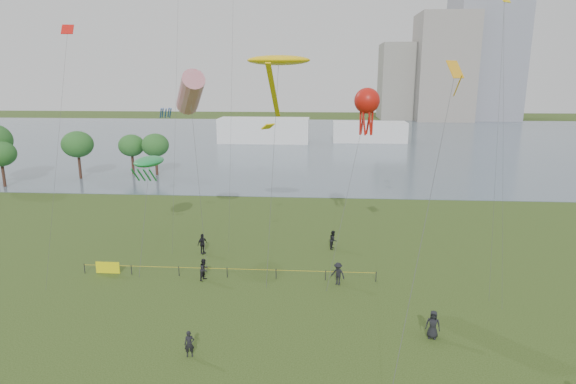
{
  "coord_description": "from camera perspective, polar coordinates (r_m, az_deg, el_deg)",
  "views": [
    {
      "loc": [
        2.36,
        -22.91,
        15.95
      ],
      "look_at": [
        0.0,
        10.0,
        8.0
      ],
      "focal_mm": 30.0,
      "sensor_mm": 36.0,
      "label": 1
    }
  ],
  "objects": [
    {
      "name": "kite_creature",
      "position": [
        47.91,
        -16.15,
        3.47
      ],
      "size": [
        3.04,
        11.05,
        8.49
      ],
      "rotation": [
        0.0,
        0.0,
        0.39
      ],
      "color": "#3F3F42"
    },
    {
      "name": "kite_stingray",
      "position": [
        39.96,
        -1.15,
        15.25
      ],
      "size": [
        5.11,
        10.07,
        17.61
      ],
      "rotation": [
        0.0,
        0.0,
        -0.19
      ],
      "color": "#3F3F42"
    },
    {
      "name": "fence",
      "position": [
        41.49,
        -15.65,
        -8.76
      ],
      "size": [
        24.07,
        0.07,
        1.05
      ],
      "color": "black",
      "rests_on": "ground_plane"
    },
    {
      "name": "building_mid",
      "position": [
        190.02,
        17.92,
        13.83
      ],
      "size": [
        20.0,
        20.0,
        38.0
      ],
      "primitive_type": "cube",
      "color": "gray",
      "rests_on": "ground_plane"
    },
    {
      "name": "kite_delta",
      "position": [
        32.12,
        18.89,
        11.65
      ],
      "size": [
        5.92,
        13.33,
        16.94
      ],
      "rotation": [
        0.0,
        0.0,
        -0.19
      ],
      "color": "#3F3F42"
    },
    {
      "name": "trees",
      "position": [
        82.57,
        -25.65,
        5.07
      ],
      "size": [
        26.89,
        14.95,
        9.18
      ],
      "color": "#362018",
      "rests_on": "ground_plane"
    },
    {
      "name": "building_low",
      "position": [
        193.21,
        13.25,
        12.62
      ],
      "size": [
        16.0,
        18.0,
        28.0
      ],
      "primitive_type": "cube",
      "color": "gray",
      "rests_on": "ground_plane"
    },
    {
      "name": "spectator_a",
      "position": [
        39.59,
        -9.9,
        -9.02
      ],
      "size": [
        0.96,
        1.06,
        1.79
      ],
      "primitive_type": "imported",
      "rotation": [
        0.0,
        0.0,
        1.17
      ],
      "color": "black",
      "rests_on": "ground_plane"
    },
    {
      "name": "kite_octopus",
      "position": [
        41.97,
        9.34,
        10.53
      ],
      "size": [
        4.33,
        8.86,
        15.04
      ],
      "rotation": [
        0.0,
        0.0,
        -0.12
      ],
      "color": "#3F3F42"
    },
    {
      "name": "spectator_g",
      "position": [
        45.92,
        5.39,
        -5.65
      ],
      "size": [
        0.86,
        1.0,
        1.79
      ],
      "primitive_type": "imported",
      "rotation": [
        0.0,
        0.0,
        1.35
      ],
      "color": "black",
      "rests_on": "ground_plane"
    },
    {
      "name": "ground_plane",
      "position": [
        28.02,
        -1.57,
        -21.16
      ],
      "size": [
        400.0,
        400.0,
        0.0
      ],
      "primitive_type": "plane",
      "color": "#263A12"
    },
    {
      "name": "spectator_f",
      "position": [
        29.88,
        -11.61,
        -17.23
      ],
      "size": [
        0.65,
        0.49,
        1.59
      ],
      "primitive_type": "imported",
      "rotation": [
        0.0,
        0.0,
        0.21
      ],
      "color": "black",
      "rests_on": "ground_plane"
    },
    {
      "name": "spectator_b",
      "position": [
        38.36,
        5.94,
        -9.61
      ],
      "size": [
        1.36,
        1.18,
        1.83
      ],
      "primitive_type": "imported",
      "rotation": [
        0.0,
        0.0,
        -0.53
      ],
      "color": "black",
      "rests_on": "ground_plane"
    },
    {
      "name": "kite_windsock",
      "position": [
        41.6,
        -11.53,
        11.45
      ],
      "size": [
        4.29,
        5.17,
        16.57
      ],
      "rotation": [
        0.0,
        0.0,
        -0.04
      ],
      "color": "#3F3F42"
    },
    {
      "name": "lake",
      "position": [
        123.96,
        2.99,
        6.14
      ],
      "size": [
        400.0,
        120.0,
        0.08
      ],
      "primitive_type": "cube",
      "color": "slate",
      "rests_on": "ground_plane"
    },
    {
      "name": "pavilion_right",
      "position": [
        122.21,
        9.62,
        7.04
      ],
      "size": [
        18.0,
        7.0,
        5.0
      ],
      "primitive_type": "cube",
      "color": "white",
      "rests_on": "ground_plane"
    },
    {
      "name": "spectator_d",
      "position": [
        32.34,
        16.8,
        -14.8
      ],
      "size": [
        1.01,
        0.79,
        1.82
      ],
      "primitive_type": "imported",
      "rotation": [
        0.0,
        0.0,
        -0.27
      ],
      "color": "black",
      "rests_on": "ground_plane"
    },
    {
      "name": "spectator_c",
      "position": [
        45.15,
        -10.12,
        -6.08
      ],
      "size": [
        1.0,
        1.19,
        1.91
      ],
      "primitive_type": "imported",
      "rotation": [
        0.0,
        0.0,
        0.99
      ],
      "color": "black",
      "rests_on": "ground_plane"
    },
    {
      "name": "pavilion_left",
      "position": [
        119.49,
        -2.85,
        7.31
      ],
      "size": [
        22.0,
        8.0,
        6.0
      ],
      "primitive_type": "cube",
      "color": "white",
      "rests_on": "ground_plane"
    }
  ]
}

